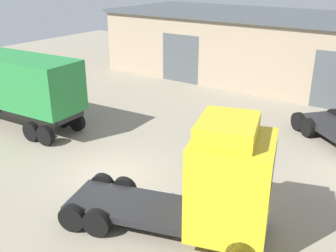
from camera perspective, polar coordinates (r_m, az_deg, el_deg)
ground_plane at (r=17.07m, az=-8.22°, el=-7.04°), size 60.00×60.00×0.00m
warehouse_building at (r=31.77m, az=15.55°, el=10.90°), size 26.60×10.05×5.03m
container_trailer_green at (r=23.14m, az=-22.16°, el=6.13°), size 9.28×3.14×3.95m
tractor_unit_yellow at (r=12.46m, az=6.77°, el=-8.41°), size 7.14×4.38×4.17m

